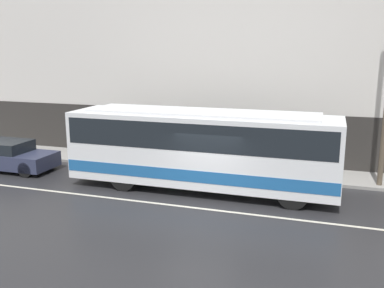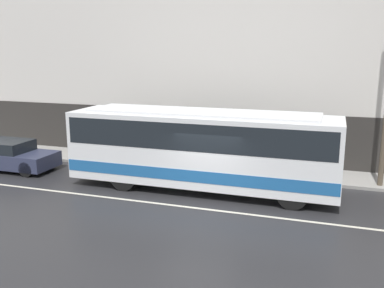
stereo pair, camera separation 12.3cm
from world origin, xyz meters
The scene contains 7 objects.
ground_plane centered at (0.00, 0.00, 0.00)m, with size 60.00×60.00×0.00m, color #262628.
sidewalk centered at (0.00, 5.19, 0.07)m, with size 60.00×2.38×0.13m.
building_facade centered at (0.00, 6.52, 5.00)m, with size 60.00×0.35×10.37m.
lane_stripe centered at (0.00, 0.00, 0.00)m, with size 54.00×0.14×0.01m.
transit_bus centered at (-0.62, 2.08, 1.78)m, with size 10.58×2.55×3.16m.
sedan_dark_behind centered at (-10.07, 2.08, 0.65)m, with size 4.52×1.83×1.36m.
pedestrian_waiting centered at (-3.04, 5.36, 0.92)m, with size 0.36×0.36×1.69m.
Camera 2 is at (4.22, -13.58, 5.47)m, focal length 40.00 mm.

